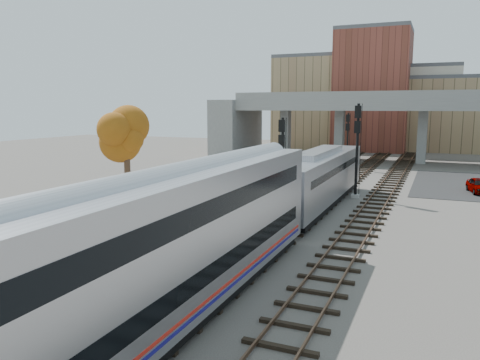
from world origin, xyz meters
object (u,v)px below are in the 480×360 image
Objects in this scene: tree at (126,135)px; car_a at (479,186)px; locomotive at (319,177)px; signal_mast_near at (282,166)px; signal_mast_far at (347,142)px; coach at (143,260)px; signal_mast_mid at (357,150)px.

car_a is (23.68, 18.18, -4.81)m from tree.
locomotive is 3.38m from signal_mast_near.
tree reaches higher than signal_mast_far.
coach is at bearing -84.05° from signal_mast_near.
locomotive is 16.11m from car_a.
tree is (-9.97, -4.68, 2.22)m from signal_mast_near.
tree is (-9.97, -30.09, 2.23)m from signal_mast_far.
signal_mast_far is 31.78m from tree.
car_a is (11.61, 11.06, -1.58)m from locomotive.
locomotive is at bearing 90.00° from coach.
locomotive is at bearing 30.55° from tree.
tree is (-12.07, 15.48, 2.71)m from coach.
signal_mast_mid reaches higher than signal_mast_far.
signal_mast_mid reaches higher than tree.
signal_mast_mid reaches higher than locomotive.
locomotive is 2.83× the size of signal_mast_far.
tree is at bearing 127.95° from coach.
coach is 27.36m from signal_mast_mid.
tree reaches higher than locomotive.
coach is at bearing -87.36° from signal_mast_far.
locomotive is 5.34m from signal_mast_mid.
signal_mast_mid is (2.00, 27.26, 1.18)m from coach.
signal_mast_near reaches higher than car_a.
tree reaches higher than car_a.
signal_mast_mid is 18.78m from signal_mast_far.
coach is at bearing -94.20° from signal_mast_mid.
car_a is at bearing 43.61° from locomotive.
locomotive is at bearing -147.46° from car_a.
coach is at bearing -120.09° from car_a.
locomotive reaches higher than car_a.
car_a is (9.61, 6.40, -3.28)m from signal_mast_mid.
signal_mast_far reaches higher than car_a.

